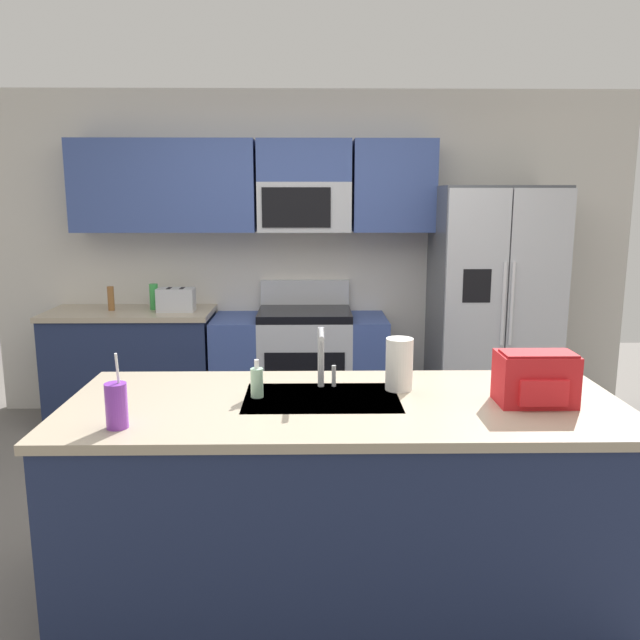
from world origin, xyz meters
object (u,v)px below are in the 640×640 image
(range_oven, at_px, (300,366))
(refrigerator, at_px, (492,308))
(bottle_green, at_px, (154,297))
(sink_faucet, at_px, (322,353))
(pepper_mill, at_px, (111,298))
(backpack, at_px, (536,377))
(soap_dispenser, at_px, (257,382))
(paper_towel_roll, at_px, (399,364))
(drink_cup_purple, at_px, (116,405))
(toaster, at_px, (176,300))

(range_oven, bearing_deg, refrigerator, -2.76)
(bottle_green, distance_m, sink_faucet, 2.48)
(pepper_mill, distance_m, backpack, 3.42)
(soap_dispenser, xyz_separation_m, paper_towel_roll, (0.64, 0.10, 0.05))
(pepper_mill, bearing_deg, sink_faucet, -52.46)
(bottle_green, xyz_separation_m, sink_faucet, (1.28, -2.13, 0.07))
(refrigerator, distance_m, soap_dispenser, 2.71)
(range_oven, relative_size, paper_towel_roll, 5.67)
(range_oven, bearing_deg, drink_cup_purple, -104.24)
(refrigerator, height_order, drink_cup_purple, refrigerator)
(toaster, bearing_deg, refrigerator, -0.46)
(backpack, bearing_deg, pepper_mill, 137.08)
(sink_faucet, height_order, backpack, sink_faucet)
(toaster, relative_size, pepper_mill, 1.49)
(pepper_mill, height_order, soap_dispenser, pepper_mill)
(drink_cup_purple, bearing_deg, pepper_mill, 107.35)
(drink_cup_purple, distance_m, backpack, 1.72)
(pepper_mill, height_order, paper_towel_roll, paper_towel_roll)
(refrigerator, bearing_deg, pepper_mill, 178.66)
(bottle_green, height_order, drink_cup_purple, drink_cup_purple)
(drink_cup_purple, bearing_deg, soap_dispenser, 36.68)
(pepper_mill, relative_size, soap_dispenser, 1.11)
(range_oven, bearing_deg, pepper_mill, -179.90)
(pepper_mill, xyz_separation_m, drink_cup_purple, (0.81, -2.59, -0.00))
(refrigerator, bearing_deg, toaster, 179.54)
(sink_faucet, xyz_separation_m, drink_cup_purple, (-0.79, -0.50, -0.08))
(range_oven, height_order, bottle_green, bottle_green)
(paper_towel_roll, bearing_deg, bottle_green, 127.10)
(paper_towel_roll, relative_size, backpack, 0.75)
(paper_towel_roll, height_order, backpack, paper_towel_roll)
(refrigerator, xyz_separation_m, drink_cup_purple, (-2.15, -2.52, 0.06))
(soap_dispenser, bearing_deg, sink_faucet, 24.10)
(toaster, xyz_separation_m, backpack, (1.99, -2.28, 0.03))
(bottle_green, xyz_separation_m, paper_towel_roll, (1.63, -2.15, 0.02))
(toaster, bearing_deg, sink_faucet, -61.87)
(toaster, bearing_deg, drink_cup_purple, -83.38)
(soap_dispenser, relative_size, backpack, 0.53)
(drink_cup_purple, height_order, soap_dispenser, drink_cup_purple)
(range_oven, bearing_deg, soap_dispenser, -93.99)
(backpack, bearing_deg, drink_cup_purple, -171.22)
(pepper_mill, relative_size, backpack, 0.59)
(pepper_mill, xyz_separation_m, backpack, (2.50, -2.33, 0.02))
(toaster, distance_m, paper_towel_roll, 2.52)
(sink_faucet, distance_m, paper_towel_roll, 0.35)
(range_oven, xyz_separation_m, refrigerator, (1.49, -0.07, 0.48))
(refrigerator, distance_m, pepper_mill, 2.96)
(bottle_green, height_order, sink_faucet, sink_faucet)
(soap_dispenser, distance_m, paper_towel_roll, 0.65)
(bottle_green, bearing_deg, backpack, -47.38)
(range_oven, relative_size, refrigerator, 0.74)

